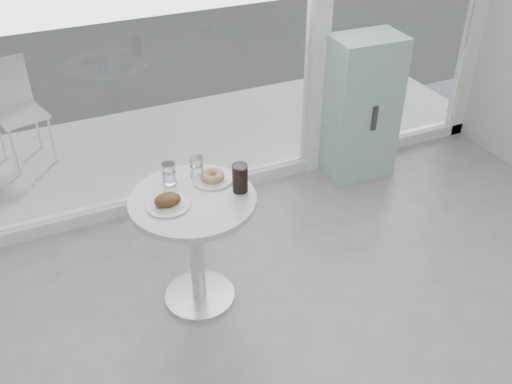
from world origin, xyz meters
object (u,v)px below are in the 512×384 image
mint_cabinet (361,108)px  plate_donut (213,177)px  water_tumbler_a (169,175)px  cola_glass (240,179)px  plate_fritter (168,201)px  main_table (195,229)px  water_tumbler_b (197,168)px  patio_chair (15,105)px

mint_cabinet → plate_donut: (-1.54, -0.75, 0.20)m
plate_donut → water_tumbler_a: water_tumbler_a is taller
plate_donut → cola_glass: cola_glass is taller
plate_fritter → cola_glass: size_ratio=1.43×
main_table → plate_fritter: size_ratio=3.13×
main_table → mint_cabinet: bearing=27.2°
plate_fritter → water_tumbler_b: (0.24, 0.22, 0.03)m
plate_donut → water_tumbler_b: water_tumbler_b is taller
water_tumbler_a → water_tumbler_b: water_tumbler_a is taller
patio_chair → water_tumbler_b: (0.90, -1.98, 0.29)m
cola_glass → patio_chair: bearing=115.7°
plate_fritter → water_tumbler_b: 0.33m
mint_cabinet → cola_glass: size_ratio=6.86×
mint_cabinet → plate_fritter: 2.06m
plate_fritter → plate_donut: plate_fritter is taller
main_table → cola_glass: (0.27, -0.04, 0.30)m
patio_chair → water_tumbler_b: size_ratio=6.74×
main_table → patio_chair: size_ratio=0.89×
plate_fritter → water_tumbler_a: size_ratio=1.87×
mint_cabinet → plate_donut: 1.72m
plate_donut → plate_fritter: bearing=-156.1°
water_tumbler_a → cola_glass: 0.42m
cola_glass → main_table: bearing=170.6°
mint_cabinet → water_tumbler_b: (-1.60, -0.68, 0.24)m
plate_donut → cola_glass: size_ratio=1.39×
mint_cabinet → water_tumbler_a: (-1.77, -0.68, 0.24)m
plate_donut → mint_cabinet: bearing=26.2°
main_table → water_tumbler_a: bearing=109.9°
plate_fritter → cola_glass: bearing=-4.1°
mint_cabinet → main_table: bearing=-150.5°
plate_donut → water_tumbler_b: bearing=130.1°
mint_cabinet → cola_glass: bearing=-145.0°
patio_chair → plate_donut: bearing=-80.6°
main_table → cola_glass: cola_glass is taller
water_tumbler_a → water_tumbler_b: 0.17m
main_table → patio_chair: bearing=110.1°
main_table → plate_fritter: (-0.14, -0.02, 0.25)m
main_table → cola_glass: 0.41m
patio_chair → water_tumbler_a: size_ratio=6.56×
water_tumbler_a → patio_chair: bearing=110.1°
water_tumbler_a → cola_glass: bearing=-34.9°
mint_cabinet → water_tumbler_a: mint_cabinet is taller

